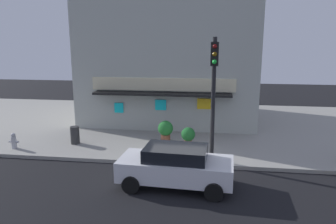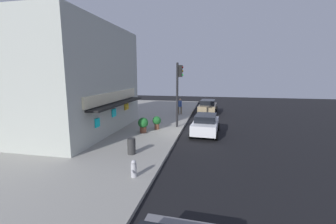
# 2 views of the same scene
# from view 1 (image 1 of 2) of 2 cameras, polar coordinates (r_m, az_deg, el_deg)

# --- Properties ---
(ground_plane) EXTENTS (57.63, 57.63, 0.00)m
(ground_plane) POSITION_cam_1_polar(r_m,az_deg,el_deg) (13.97, 1.78, -9.70)
(ground_plane) COLOR black
(sidewalk) EXTENTS (38.42, 13.52, 0.17)m
(sidewalk) POSITION_cam_1_polar(r_m,az_deg,el_deg) (20.35, 3.79, -2.32)
(sidewalk) COLOR gray
(sidewalk) RESTS_ON ground_plane
(corner_building) EXTENTS (10.69, 8.43, 7.93)m
(corner_building) POSITION_cam_1_polar(r_m,az_deg,el_deg) (21.70, 0.57, 9.46)
(corner_building) COLOR #ADB2A8
(corner_building) RESTS_ON sidewalk
(traffic_light) EXTENTS (0.32, 0.58, 5.28)m
(traffic_light) POSITION_cam_1_polar(r_m,az_deg,el_deg) (13.42, 8.12, 4.96)
(traffic_light) COLOR black
(traffic_light) RESTS_ON sidewalk
(fire_hydrant) EXTENTS (0.49, 0.25, 0.77)m
(fire_hydrant) POSITION_cam_1_polar(r_m,az_deg,el_deg) (17.33, -25.74, -4.67)
(fire_hydrant) COLOR #B2B2B7
(fire_hydrant) RESTS_ON sidewalk
(trash_can) EXTENTS (0.45, 0.45, 0.89)m
(trash_can) POSITION_cam_1_polar(r_m,az_deg,el_deg) (16.97, -16.22, -3.97)
(trash_can) COLOR #2D2D2D
(trash_can) RESTS_ON sidewalk
(potted_plant_by_doorway) EXTENTS (0.78, 0.78, 1.15)m
(potted_plant_by_doorway) POSITION_cam_1_polar(r_m,az_deg,el_deg) (16.40, -0.45, -3.24)
(potted_plant_by_doorway) COLOR brown
(potted_plant_by_doorway) RESTS_ON sidewalk
(potted_plant_by_window) EXTENTS (0.68, 0.68, 1.05)m
(potted_plant_by_window) POSITION_cam_1_polar(r_m,az_deg,el_deg) (15.57, 3.61, -4.25)
(potted_plant_by_window) COLOR brown
(potted_plant_by_window) RESTS_ON sidewalk
(parked_car_white) EXTENTS (4.25, 2.19, 1.53)m
(parked_car_white) POSITION_cam_1_polar(r_m,az_deg,el_deg) (11.94, 1.38, -9.53)
(parked_car_white) COLOR silver
(parked_car_white) RESTS_ON ground_plane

